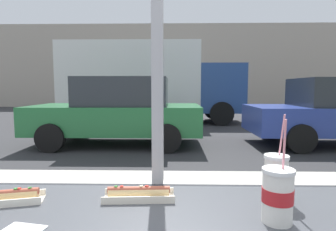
{
  "coord_description": "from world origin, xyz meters",
  "views": [
    {
      "loc": [
        0.07,
        -1.16,
        1.41
      ],
      "look_at": [
        -0.01,
        2.63,
        1.04
      ],
      "focal_mm": 29.84,
      "sensor_mm": 36.0,
      "label": 1
    }
  ],
  "objects": [
    {
      "name": "box_truck",
      "position": [
        -1.02,
        10.37,
        1.72
      ],
      "size": [
        7.25,
        2.44,
        3.2
      ],
      "color": "silver",
      "rests_on": "ground"
    },
    {
      "name": "building_facade_far",
      "position": [
        0.0,
        20.16,
        3.04
      ],
      "size": [
        28.0,
        1.2,
        6.08
      ],
      "primitive_type": "cube",
      "color": "#A89E8E",
      "rests_on": "ground"
    },
    {
      "name": "napkin_wrapper",
      "position": [
        -0.38,
        -0.38,
        0.99
      ],
      "size": [
        0.13,
        0.11,
        0.0
      ],
      "primitive_type": "cube",
      "rotation": [
        0.0,
        0.0,
        -0.18
      ],
      "color": "white",
      "rests_on": "window_counter"
    },
    {
      "name": "hotdog_tray_far",
      "position": [
        -0.55,
        -0.18,
        1.01
      ],
      "size": [
        0.27,
        0.15,
        0.05
      ],
      "color": "silver",
      "rests_on": "window_counter"
    },
    {
      "name": "ground_plane",
      "position": [
        0.0,
        8.0,
        0.0
      ],
      "size": [
        60.0,
        60.0,
        0.0
      ],
      "primitive_type": "plane",
      "color": "#2D2D30"
    },
    {
      "name": "soda_cup_right",
      "position": [
        0.46,
        -0.12,
        1.07
      ],
      "size": [
        0.09,
        0.09,
        0.33
      ],
      "color": "silver",
      "rests_on": "window_counter"
    },
    {
      "name": "parked_car_green",
      "position": [
        -1.31,
        5.74,
        0.85
      ],
      "size": [
        4.12,
        2.03,
        1.67
      ],
      "color": "#236B38",
      "rests_on": "ground"
    },
    {
      "name": "sidewalk_strip",
      "position": [
        0.0,
        1.6,
        0.07
      ],
      "size": [
        16.0,
        2.8,
        0.15
      ],
      "primitive_type": "cube",
      "color": "#B2ADA3",
      "rests_on": "ground"
    },
    {
      "name": "hotdog_tray_near",
      "position": [
        -0.06,
        -0.13,
        1.01
      ],
      "size": [
        0.28,
        0.11,
        0.05
      ],
      "color": "beige",
      "rests_on": "window_counter"
    },
    {
      "name": "soda_cup_left",
      "position": [
        0.4,
        -0.3,
        1.07
      ],
      "size": [
        0.1,
        0.1,
        0.33
      ],
      "color": "silver",
      "rests_on": "window_counter"
    },
    {
      "name": "window_wall",
      "position": [
        0.0,
        0.08,
        1.78
      ],
      "size": [
        2.75,
        0.2,
        2.9
      ],
      "color": "#56544F",
      "rests_on": "ground"
    }
  ]
}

